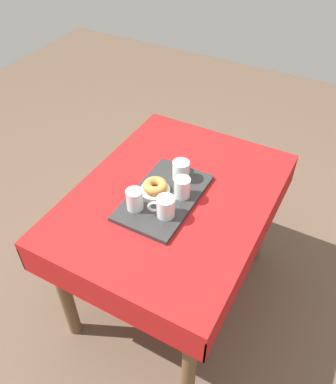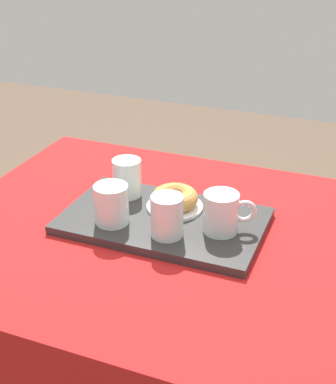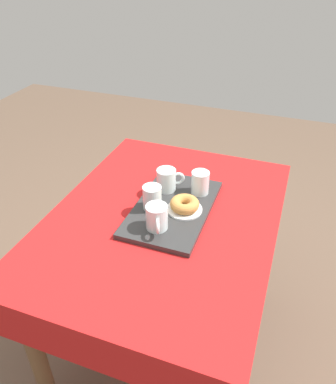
{
  "view_description": "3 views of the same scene",
  "coord_description": "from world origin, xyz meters",
  "px_view_note": "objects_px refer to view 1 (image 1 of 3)",
  "views": [
    {
      "loc": [
        1.17,
        0.61,
        1.97
      ],
      "look_at": [
        0.03,
        -0.01,
        0.78
      ],
      "focal_mm": 37.2,
      "sensor_mm": 36.0,
      "label": 1
    },
    {
      "loc": [
        -0.38,
        1.01,
        1.41
      ],
      "look_at": [
        0.05,
        -0.06,
        0.82
      ],
      "focal_mm": 51.62,
      "sensor_mm": 36.0,
      "label": 2
    },
    {
      "loc": [
        -1.07,
        -0.41,
        1.63
      ],
      "look_at": [
        0.09,
        0.01,
        0.8
      ],
      "focal_mm": 35.33,
      "sensor_mm": 36.0,
      "label": 3
    }
  ],
  "objects_px": {
    "dining_table": "(173,213)",
    "donut_plate_left": "(155,190)",
    "serving_tray": "(164,197)",
    "water_glass_near": "(135,200)",
    "water_glass_far": "(182,188)",
    "tea_mug_right": "(181,170)",
    "sugar_donut_left": "(155,186)",
    "tea_mug_left": "(165,207)"
  },
  "relations": [
    {
      "from": "donut_plate_left",
      "to": "serving_tray",
      "type": "bearing_deg",
      "value": 79.82
    },
    {
      "from": "donut_plate_left",
      "to": "water_glass_near",
      "type": "bearing_deg",
      "value": -8.92
    },
    {
      "from": "water_glass_near",
      "to": "water_glass_far",
      "type": "bearing_deg",
      "value": 139.09
    },
    {
      "from": "serving_tray",
      "to": "sugar_donut_left",
      "type": "distance_m",
      "value": 0.06
    },
    {
      "from": "tea_mug_left",
      "to": "tea_mug_right",
      "type": "distance_m",
      "value": 0.25
    },
    {
      "from": "dining_table",
      "to": "donut_plate_left",
      "type": "bearing_deg",
      "value": -63.57
    },
    {
      "from": "serving_tray",
      "to": "donut_plate_left",
      "type": "height_order",
      "value": "donut_plate_left"
    },
    {
      "from": "water_glass_far",
      "to": "dining_table",
      "type": "bearing_deg",
      "value": -99.11
    },
    {
      "from": "serving_tray",
      "to": "tea_mug_left",
      "type": "xyz_separation_m",
      "value": [
        0.1,
        0.06,
        0.05
      ]
    },
    {
      "from": "water_glass_near",
      "to": "water_glass_far",
      "type": "relative_size",
      "value": 1.0
    },
    {
      "from": "dining_table",
      "to": "donut_plate_left",
      "type": "relative_size",
      "value": 8.23
    },
    {
      "from": "tea_mug_right",
      "to": "donut_plate_left",
      "type": "relative_size",
      "value": 0.84
    },
    {
      "from": "serving_tray",
      "to": "water_glass_far",
      "type": "bearing_deg",
      "value": 117.82
    },
    {
      "from": "dining_table",
      "to": "donut_plate_left",
      "type": "xyz_separation_m",
      "value": [
        0.04,
        -0.07,
        0.14
      ]
    },
    {
      "from": "water_glass_near",
      "to": "sugar_donut_left",
      "type": "height_order",
      "value": "water_glass_near"
    },
    {
      "from": "serving_tray",
      "to": "donut_plate_left",
      "type": "xyz_separation_m",
      "value": [
        -0.01,
        -0.05,
        0.01
      ]
    },
    {
      "from": "dining_table",
      "to": "tea_mug_right",
      "type": "distance_m",
      "value": 0.21
    },
    {
      "from": "dining_table",
      "to": "water_glass_far",
      "type": "relative_size",
      "value": 11.79
    },
    {
      "from": "dining_table",
      "to": "tea_mug_left",
      "type": "distance_m",
      "value": 0.24
    },
    {
      "from": "serving_tray",
      "to": "tea_mug_left",
      "type": "distance_m",
      "value": 0.13
    },
    {
      "from": "water_glass_far",
      "to": "sugar_donut_left",
      "type": "xyz_separation_m",
      "value": [
        0.03,
        -0.12,
        -0.01
      ]
    },
    {
      "from": "tea_mug_right",
      "to": "sugar_donut_left",
      "type": "bearing_deg",
      "value": -24.17
    },
    {
      "from": "water_glass_near",
      "to": "water_glass_far",
      "type": "xyz_separation_m",
      "value": [
        -0.16,
        0.14,
        0.0
      ]
    },
    {
      "from": "tea_mug_left",
      "to": "water_glass_near",
      "type": "bearing_deg",
      "value": -79.54
    },
    {
      "from": "water_glass_far",
      "to": "donut_plate_left",
      "type": "height_order",
      "value": "water_glass_far"
    },
    {
      "from": "dining_table",
      "to": "water_glass_far",
      "type": "height_order",
      "value": "water_glass_far"
    },
    {
      "from": "dining_table",
      "to": "water_glass_far",
      "type": "bearing_deg",
      "value": 80.89
    },
    {
      "from": "tea_mug_right",
      "to": "dining_table",
      "type": "bearing_deg",
      "value": 7.19
    },
    {
      "from": "tea_mug_right",
      "to": "donut_plate_left",
      "type": "xyz_separation_m",
      "value": [
        0.13,
        -0.06,
        -0.04
      ]
    },
    {
      "from": "serving_tray",
      "to": "sugar_donut_left",
      "type": "relative_size",
      "value": 4.17
    },
    {
      "from": "water_glass_near",
      "to": "water_glass_far",
      "type": "distance_m",
      "value": 0.22
    },
    {
      "from": "sugar_donut_left",
      "to": "water_glass_near",
      "type": "bearing_deg",
      "value": -8.92
    },
    {
      "from": "tea_mug_left",
      "to": "sugar_donut_left",
      "type": "distance_m",
      "value": 0.16
    },
    {
      "from": "tea_mug_right",
      "to": "water_glass_near",
      "type": "distance_m",
      "value": 0.28
    },
    {
      "from": "dining_table",
      "to": "tea_mug_left",
      "type": "xyz_separation_m",
      "value": [
        0.15,
        0.04,
        0.18
      ]
    },
    {
      "from": "donut_plate_left",
      "to": "sugar_donut_left",
      "type": "bearing_deg",
      "value": -90.0
    },
    {
      "from": "water_glass_near",
      "to": "donut_plate_left",
      "type": "xyz_separation_m",
      "value": [
        -0.13,
        0.02,
        -0.04
      ]
    },
    {
      "from": "dining_table",
      "to": "water_glass_near",
      "type": "xyz_separation_m",
      "value": [
        0.17,
        -0.09,
        0.18
      ]
    },
    {
      "from": "water_glass_far",
      "to": "donut_plate_left",
      "type": "relative_size",
      "value": 0.7
    },
    {
      "from": "water_glass_near",
      "to": "donut_plate_left",
      "type": "height_order",
      "value": "water_glass_near"
    },
    {
      "from": "dining_table",
      "to": "tea_mug_right",
      "type": "bearing_deg",
      "value": -172.81
    },
    {
      "from": "dining_table",
      "to": "sugar_donut_left",
      "type": "distance_m",
      "value": 0.18
    }
  ]
}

